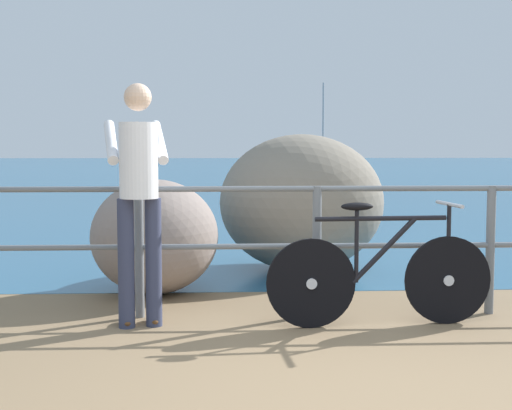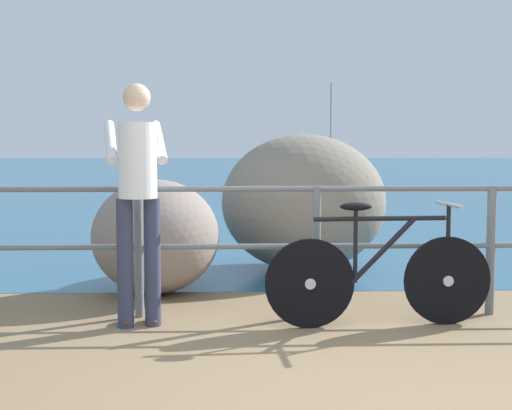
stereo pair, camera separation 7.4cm
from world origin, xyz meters
name	(u,v)px [view 1 (the left image)]	position (x,y,z in m)	size (l,w,h in m)	color
ground_plane	(245,189)	(0.00, 20.00, -0.05)	(120.00, 120.00, 0.10)	#846B4C
sea_surface	(233,166)	(0.00, 47.75, 0.00)	(120.00, 90.00, 0.01)	#285B7F
promenade_railing	(317,235)	(0.00, 1.83, 0.64)	(8.37, 0.07, 1.02)	slate
bicycle	(381,274)	(0.43, 1.48, 0.39)	(1.70, 0.48, 0.92)	black
person_at_railing	(139,192)	(-1.35, 1.55, 0.99)	(0.54, 0.67, 1.78)	#333851
breakwater_boulder_main	(301,202)	(0.11, 3.92, 0.73)	(1.76, 1.66, 1.46)	gray
breakwater_boulder_left	(155,236)	(-1.35, 2.76, 0.52)	(1.15, 1.27, 1.04)	gray
sailboat	(319,164)	(4.56, 35.35, 0.42)	(4.59, 2.61, 4.90)	white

